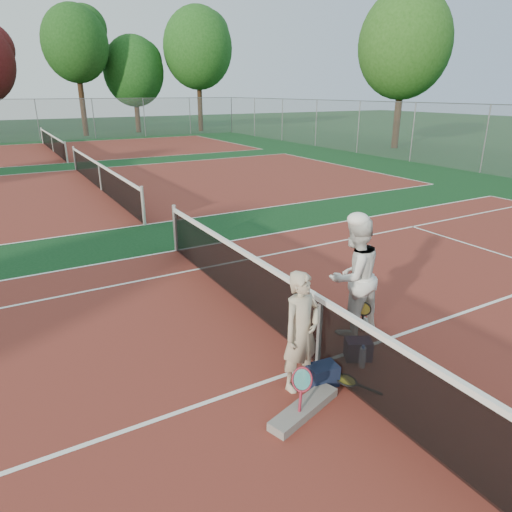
% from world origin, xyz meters
% --- Properties ---
extents(ground, '(130.00, 130.00, 0.00)m').
position_xyz_m(ground, '(0.00, 0.00, 0.00)').
color(ground, '#0E3416').
rests_on(ground, ground).
extents(court_main, '(23.77, 10.97, 0.01)m').
position_xyz_m(court_main, '(0.00, 0.00, 0.00)').
color(court_main, maroon).
rests_on(court_main, ground).
extents(court_far_a, '(23.77, 10.97, 0.01)m').
position_xyz_m(court_far_a, '(0.00, 13.50, 0.00)').
color(court_far_a, maroon).
rests_on(court_far_a, ground).
extents(court_far_b, '(23.77, 10.97, 0.01)m').
position_xyz_m(court_far_b, '(0.00, 27.00, 0.00)').
color(court_far_b, maroon).
rests_on(court_far_b, ground).
extents(net_main, '(0.10, 10.98, 1.02)m').
position_xyz_m(net_main, '(0.00, 0.00, 0.51)').
color(net_main, black).
rests_on(net_main, ground).
extents(net_far_a, '(0.10, 10.98, 1.02)m').
position_xyz_m(net_far_a, '(0.00, 13.50, 0.51)').
color(net_far_a, black).
rests_on(net_far_a, ground).
extents(net_far_b, '(0.10, 10.98, 1.02)m').
position_xyz_m(net_far_b, '(0.00, 27.00, 0.51)').
color(net_far_b, black).
rests_on(net_far_b, ground).
extents(fence_back, '(32.00, 0.06, 3.00)m').
position_xyz_m(fence_back, '(0.00, 34.00, 1.50)').
color(fence_back, slate).
rests_on(fence_back, ground).
extents(player_a, '(0.63, 0.47, 1.57)m').
position_xyz_m(player_a, '(-0.50, -0.28, 0.78)').
color(player_a, '#B5A68C').
rests_on(player_a, ground).
extents(player_b, '(0.94, 0.75, 1.85)m').
position_xyz_m(player_b, '(1.00, 0.50, 0.92)').
color(player_b, white).
rests_on(player_b, ground).
extents(racket_red, '(0.40, 0.40, 0.55)m').
position_xyz_m(racket_red, '(-0.76, -0.68, 0.28)').
color(racket_red, maroon).
rests_on(racket_red, ground).
extents(racket_black_held, '(0.34, 0.35, 0.58)m').
position_xyz_m(racket_black_held, '(1.06, 0.30, 0.29)').
color(racket_black_held, black).
rests_on(racket_black_held, ground).
extents(racket_spare, '(0.56, 0.64, 0.12)m').
position_xyz_m(racket_spare, '(0.01, -0.58, 0.06)').
color(racket_spare, black).
rests_on(racket_spare, ground).
extents(sports_bag_navy, '(0.40, 0.29, 0.29)m').
position_xyz_m(sports_bag_navy, '(-0.24, -0.41, 0.15)').
color(sports_bag_navy, black).
rests_on(sports_bag_navy, ground).
extents(sports_bag_purple, '(0.43, 0.39, 0.29)m').
position_xyz_m(sports_bag_purple, '(0.57, -0.17, 0.15)').
color(sports_bag_purple, black).
rests_on(sports_bag_purple, ground).
extents(net_cover_canvas, '(1.08, 0.55, 0.11)m').
position_xyz_m(net_cover_canvas, '(-0.76, -0.74, 0.06)').
color(net_cover_canvas, slate).
rests_on(net_cover_canvas, ground).
extents(water_bottle, '(0.09, 0.09, 0.30)m').
position_xyz_m(water_bottle, '(0.47, -0.36, 0.15)').
color(water_bottle, '#C7E1FD').
rests_on(water_bottle, ground).
extents(tree_back_3, '(5.11, 5.11, 9.98)m').
position_xyz_m(tree_back_3, '(3.83, 37.03, 7.02)').
color(tree_back_3, '#382314').
rests_on(tree_back_3, ground).
extents(tree_back_4, '(5.19, 5.19, 8.15)m').
position_xyz_m(tree_back_4, '(8.68, 38.33, 5.15)').
color(tree_back_4, '#382314').
rests_on(tree_back_4, ground).
extents(tree_back_5, '(6.09, 6.09, 10.61)m').
position_xyz_m(tree_back_5, '(14.10, 36.64, 7.09)').
color(tree_back_5, '#382314').
rests_on(tree_back_5, ground).
extents(tree_right_1, '(5.66, 5.66, 9.50)m').
position_xyz_m(tree_right_1, '(19.84, 17.88, 6.23)').
color(tree_right_1, '#382314').
rests_on(tree_right_1, ground).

